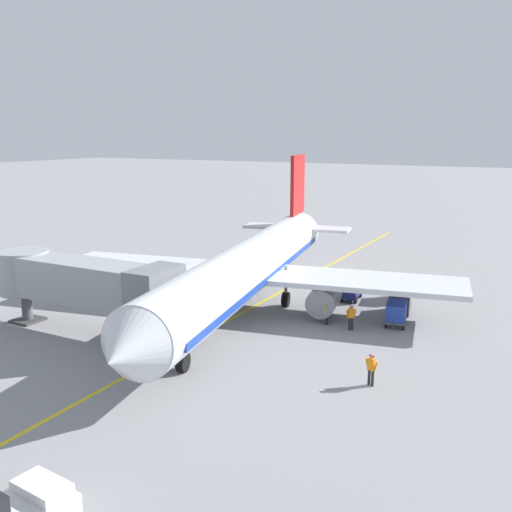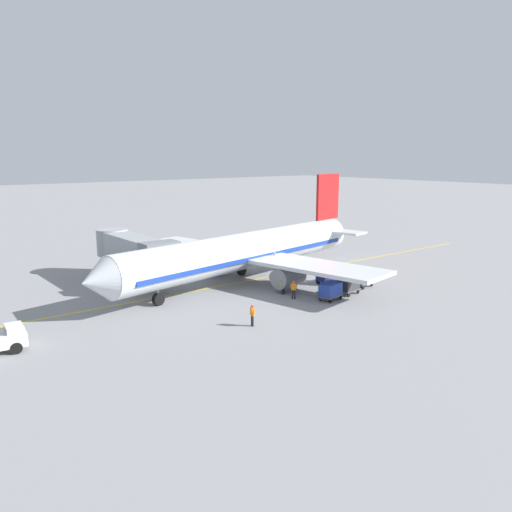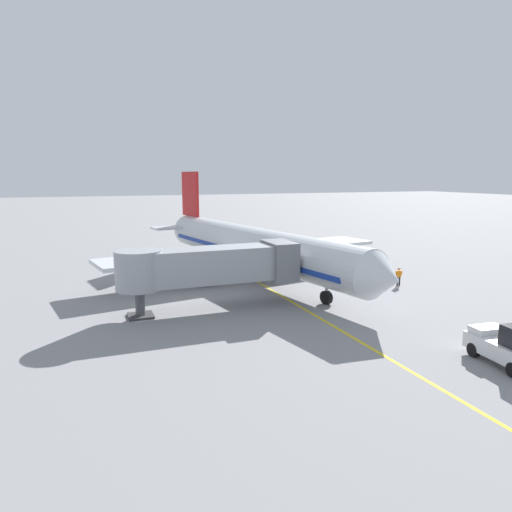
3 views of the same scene
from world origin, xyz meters
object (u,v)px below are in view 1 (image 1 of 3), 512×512
object	(u,v)px
jet_bridge	(82,281)
baggage_cart_front	(396,312)
baggage_tug_lead	(351,291)
baggage_cart_third_in_train	(399,288)
ground_crew_wing_walker	(327,311)
parked_airliner	(249,268)
baggage_cart_second_in_train	(401,300)
ground_crew_loader	(371,368)
ground_crew_marshaller	(351,316)

from	to	relation	value
jet_bridge	baggage_cart_front	size ratio (longest dim) A/B	4.62
jet_bridge	baggage_cart_front	distance (m)	20.57
baggage_tug_lead	baggage_cart_third_in_train	size ratio (longest dim) A/B	0.88
baggage_tug_lead	ground_crew_wing_walker	xyz separation A→B (m)	(-0.51, 6.43, 0.24)
ground_crew_wing_walker	parked_airliner	bearing A→B (deg)	-2.98
parked_airliner	baggage_cart_front	distance (m)	10.65
baggage_cart_third_in_train	ground_crew_wing_walker	distance (m)	8.51
baggage_cart_front	baggage_cart_second_in_train	world-z (taller)	same
ground_crew_wing_walker	baggage_cart_second_in_train	bearing A→B (deg)	-127.39
jet_bridge	baggage_tug_lead	world-z (taller)	jet_bridge
ground_crew_wing_walker	baggage_cart_front	bearing A→B (deg)	-153.60
jet_bridge	baggage_tug_lead	bearing A→B (deg)	-129.12
baggage_cart_third_in_train	ground_crew_loader	world-z (taller)	ground_crew_loader
parked_airliner	baggage_cart_second_in_train	xyz separation A→B (m)	(-9.86, -4.58, -2.24)
baggage_tug_lead	ground_crew_marshaller	bearing A→B (deg)	108.95
baggage_cart_second_in_train	ground_crew_wing_walker	xyz separation A→B (m)	(3.74, 4.90, 0.00)
baggage_cart_front	ground_crew_marshaller	xyz separation A→B (m)	(2.34, 2.34, 0.00)
jet_bridge	ground_crew_marshaller	bearing A→B (deg)	-149.64
jet_bridge	ground_crew_marshaller	size ratio (longest dim) A/B	8.13
baggage_cart_third_in_train	ground_crew_loader	bearing A→B (deg)	99.66
ground_crew_marshaller	parked_airliner	bearing A→B (deg)	-4.38
ground_crew_marshaller	jet_bridge	bearing A→B (deg)	30.36
baggage_tug_lead	baggage_cart_front	bearing A→B (deg)	136.75
baggage_cart_front	ground_crew_loader	world-z (taller)	ground_crew_loader
jet_bridge	baggage_cart_second_in_train	bearing A→B (deg)	-140.41
baggage_tug_lead	baggage_cart_front	xyz separation A→B (m)	(-4.65, 4.37, 0.24)
jet_bridge	ground_crew_loader	world-z (taller)	jet_bridge
jet_bridge	baggage_tug_lead	xyz separation A→B (m)	(-12.53, -15.41, -2.74)
jet_bridge	baggage_cart_front	bearing A→B (deg)	-147.29
jet_bridge	baggage_cart_third_in_train	size ratio (longest dim) A/B	4.62
jet_bridge	parked_airliner	bearing A→B (deg)	-126.65
baggage_cart_second_in_train	baggage_cart_third_in_train	bearing A→B (deg)	-72.84
baggage_tug_lead	ground_crew_wing_walker	distance (m)	6.45
baggage_cart_front	ground_crew_wing_walker	distance (m)	4.62
jet_bridge	ground_crew_wing_walker	bearing A→B (deg)	-145.45
parked_airliner	baggage_cart_second_in_train	size ratio (longest dim) A/B	12.50
jet_bridge	baggage_cart_third_in_train	distance (m)	23.37
parked_airliner	ground_crew_loader	world-z (taller)	parked_airliner
baggage_tug_lead	baggage_cart_third_in_train	bearing A→B (deg)	-153.74
baggage_tug_lead	ground_crew_marshaller	size ratio (longest dim) A/B	1.55
ground_crew_wing_walker	ground_crew_marshaller	distance (m)	1.82
parked_airliner	baggage_tug_lead	bearing A→B (deg)	-132.57
baggage_cart_third_in_train	parked_airliner	bearing A→B (deg)	41.00
baggage_tug_lead	baggage_cart_front	size ratio (longest dim) A/B	0.88
baggage_cart_front	baggage_cart_third_in_train	xyz separation A→B (m)	(1.37, -5.99, 0.00)
parked_airliner	baggage_cart_front	bearing A→B (deg)	-170.39
ground_crew_wing_walker	ground_crew_loader	bearing A→B (deg)	124.80
parked_airliner	baggage_cart_front	world-z (taller)	parked_airliner
baggage_tug_lead	parked_airliner	bearing A→B (deg)	47.43
jet_bridge	baggage_cart_front	world-z (taller)	jet_bridge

